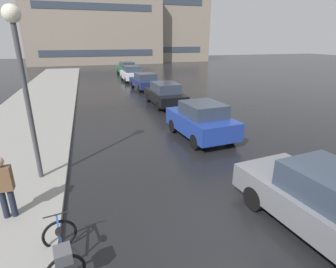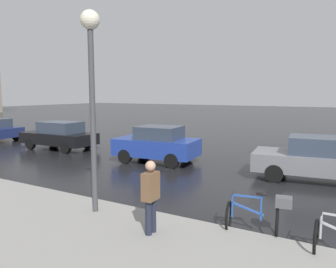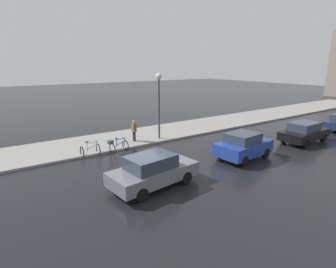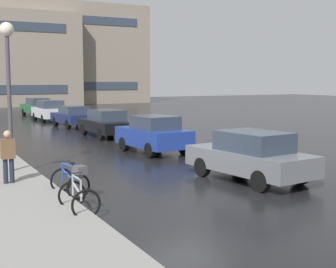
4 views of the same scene
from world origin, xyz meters
name	(u,v)px [view 1 (image 1 of 4)]	position (x,y,z in m)	size (l,w,h in m)	color
ground_plane	(227,240)	(0.00, 0.00, 0.00)	(140.00, 140.00, 0.00)	black
sidewalk_kerb	(23,128)	(-6.00, 10.00, 0.07)	(4.80, 60.00, 0.14)	gray
bicycle_second	(62,251)	(-3.42, 0.17, 0.50)	(0.88, 1.43, 1.00)	black
car_grey	(330,203)	(2.25, -0.45, 0.81)	(2.39, 4.53, 1.60)	slate
car_blue	(201,120)	(2.10, 6.23, 0.83)	(2.26, 3.87, 1.65)	navy
car_black	(165,94)	(2.33, 12.83, 0.79)	(1.98, 4.39, 1.55)	black
car_navy	(145,81)	(2.34, 19.21, 0.75)	(2.24, 4.16, 1.46)	navy
car_white	(132,73)	(2.06, 24.61, 0.84)	(2.09, 4.06, 1.65)	silver
car_green	(127,68)	(2.37, 30.46, 0.82)	(2.30, 4.41, 1.62)	#1E6038
pedestrian	(4,186)	(-4.78, 2.15, 0.98)	(0.40, 0.25, 1.73)	#1E2333
streetlamp	(20,61)	(-4.36, 4.11, 3.69)	(0.47, 0.47, 5.12)	#424247
building_facade_main	(95,31)	(-0.23, 50.67, 5.84)	(23.78, 9.96, 11.68)	gray
building_facade_side	(150,27)	(11.05, 53.16, 6.78)	(22.50, 9.96, 13.57)	gray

